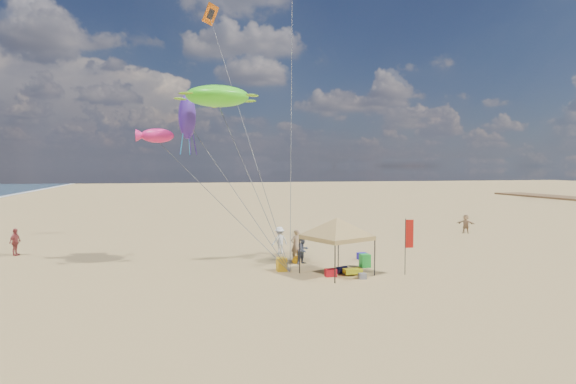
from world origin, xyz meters
name	(u,v)px	position (x,y,z in m)	size (l,w,h in m)	color
ground	(302,275)	(0.00, 0.00, 0.00)	(280.00, 280.00, 0.00)	tan
canopy_tent	(337,220)	(1.70, -0.39, 2.76)	(4.94, 4.94, 3.31)	black
feather_flag	(408,237)	(5.16, -1.26, 1.90)	(0.43, 0.08, 2.83)	black
cooler_red	(331,273)	(1.26, -0.76, 0.19)	(0.54, 0.38, 0.38)	#B10E18
cooler_blue	(362,256)	(4.48, 3.12, 0.19)	(0.54, 0.38, 0.38)	#1F15AF
bag_navy	(342,270)	(2.04, -0.21, 0.18)	(0.36, 0.36, 0.60)	#0D103D
bag_orange	(296,260)	(0.46, 3.00, 0.18)	(0.36, 0.36, 0.60)	#FEAA0E
chair_green	(365,261)	(3.78, 0.98, 0.35)	(0.50, 0.50, 0.70)	green
chair_yellow	(282,264)	(-0.81, 1.05, 0.35)	(0.50, 0.50, 0.70)	yellow
crate_grey	(362,276)	(2.57, -1.63, 0.14)	(0.34, 0.30, 0.28)	slate
beach_cart	(353,271)	(2.43, -0.72, 0.20)	(0.90, 0.50, 0.24)	yellow
person_near_a	(296,245)	(0.58, 3.47, 0.92)	(0.67, 0.44, 1.85)	tan
person_near_b	(303,250)	(0.77, 2.62, 0.79)	(0.76, 0.59, 1.57)	#3E4455
person_near_c	(280,241)	(0.17, 5.88, 0.85)	(1.10, 0.63, 1.70)	white
person_far_a	(15,242)	(-15.57, 9.20, 0.83)	(0.98, 0.41, 1.67)	#983C3A
person_far_c	(466,224)	(16.98, 11.74, 0.76)	(1.41, 0.45, 1.52)	tan
turtle_kite	(217,96)	(-3.94, 2.35, 9.07)	(3.30, 2.64, 1.10)	#48F320
fish_kite	(157,136)	(-7.02, 4.20, 7.10)	(1.77, 0.88, 0.79)	#FE237A
squid_kite	(187,116)	(-5.42, 4.32, 8.18)	(0.96, 0.96, 2.49)	#4A27A4
stunt_kite_red	(211,14)	(-3.46, 11.71, 16.04)	(1.37, 0.05, 1.37)	#DA590C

